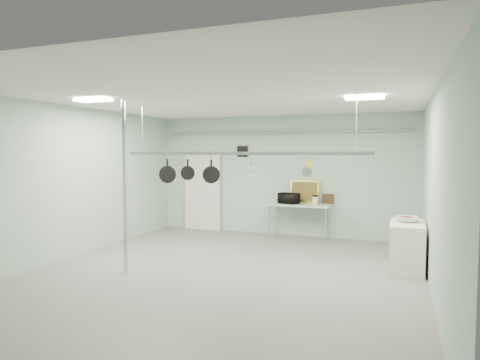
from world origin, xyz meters
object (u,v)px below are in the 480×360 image
at_px(side_cabinet, 407,247).
at_px(chrome_pole, 125,186).
at_px(pot_rack, 239,152).
at_px(fruit_bowl, 407,219).
at_px(skillet_left, 167,170).
at_px(skillet_mid, 188,169).
at_px(coffee_canister, 315,201).
at_px(prep_table, 299,207).
at_px(microwave, 289,198).
at_px(skillet_right, 211,171).

bearing_deg(side_cabinet, chrome_pole, -157.59).
xyz_separation_m(chrome_pole, pot_rack, (1.90, 0.90, 0.63)).
bearing_deg(fruit_bowl, skillet_left, -164.98).
relative_size(pot_rack, skillet_mid, 12.36).
xyz_separation_m(coffee_canister, skillet_mid, (-1.90, -3.22, 0.88)).
bearing_deg(skillet_left, prep_table, 47.31).
relative_size(microwave, skillet_right, 1.15).
height_order(prep_table, skillet_mid, skillet_mid).
relative_size(side_cabinet, skillet_left, 2.64).
bearing_deg(microwave, fruit_bowl, 165.79).
bearing_deg(coffee_canister, side_cabinet, -44.88).
distance_m(pot_rack, skillet_mid, 1.13).
relative_size(side_cabinet, pot_rack, 0.25).
xyz_separation_m(chrome_pole, side_cabinet, (4.85, 2.00, -1.15)).
xyz_separation_m(side_cabinet, skillet_mid, (-4.03, -1.10, 1.44)).
bearing_deg(fruit_bowl, prep_table, 140.55).
distance_m(pot_rack, fruit_bowl, 3.43).
distance_m(prep_table, skillet_left, 3.96).
distance_m(fruit_bowl, skillet_mid, 4.31).
distance_m(side_cabinet, microwave, 3.59).
height_order(pot_rack, coffee_canister, pot_rack).
height_order(fruit_bowl, skillet_mid, skillet_mid).
relative_size(fruit_bowl, skillet_mid, 1.07).
distance_m(prep_table, skillet_right, 3.59).
distance_m(prep_table, pot_rack, 3.61).
height_order(microwave, skillet_mid, skillet_mid).
distance_m(fruit_bowl, skillet_left, 4.73).
distance_m(skillet_left, skillet_mid, 0.45).
bearing_deg(side_cabinet, prep_table, 139.21).
height_order(side_cabinet, fruit_bowl, fruit_bowl).
xyz_separation_m(prep_table, microwave, (-0.26, -0.05, 0.21)).
height_order(pot_rack, skillet_mid, pot_rack).
bearing_deg(side_cabinet, skillet_right, -162.67).
distance_m(prep_table, fruit_bowl, 3.30).
height_order(side_cabinet, microwave, microwave).
relative_size(chrome_pole, pot_rack, 0.67).
bearing_deg(skillet_left, pot_rack, -12.35).
bearing_deg(side_cabinet, fruit_bowl, 90.28).
relative_size(microwave, skillet_mid, 1.28).
bearing_deg(fruit_bowl, coffee_canister, 136.53).
relative_size(microwave, fruit_bowl, 1.20).
bearing_deg(pot_rack, skillet_left, 180.00).
bearing_deg(skillet_right, prep_table, 48.37).
bearing_deg(pot_rack, fruit_bowl, 22.17).
bearing_deg(pot_rack, coffee_canister, 75.76).
relative_size(chrome_pole, microwave, 6.46).
xyz_separation_m(pot_rack, fruit_bowl, (2.95, 1.20, -1.28)).
distance_m(side_cabinet, skillet_right, 3.96).
bearing_deg(chrome_pole, skillet_right, 34.20).
bearing_deg(fruit_bowl, pot_rack, -157.83).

